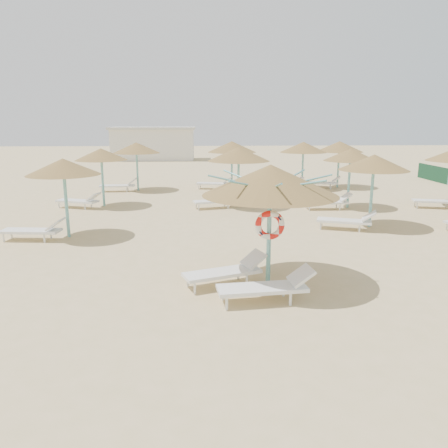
{
  "coord_description": "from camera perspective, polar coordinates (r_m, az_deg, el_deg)",
  "views": [
    {
      "loc": [
        -1.1,
        -9.91,
        3.84
      ],
      "look_at": [
        -0.57,
        0.82,
        1.3
      ],
      "focal_mm": 35.0,
      "sensor_mm": 36.0,
      "label": 1
    }
  ],
  "objects": [
    {
      "name": "lounger_main_a",
      "position": [
        10.5,
        0.44,
        -6.12
      ],
      "size": [
        2.08,
        1.27,
        0.73
      ],
      "rotation": [
        0.0,
        0.0,
        0.36
      ],
      "color": "white",
      "rests_on": "ground"
    },
    {
      "name": "palapa_field",
      "position": [
        21.04,
        8.66,
        9.01
      ],
      "size": [
        20.46,
        13.43,
        2.71
      ],
      "color": "#67B1B3",
      "rests_on": "ground"
    },
    {
      "name": "ground",
      "position": [
        10.69,
        3.32,
        -7.78
      ],
      "size": [
        120.0,
        120.0,
        0.0
      ],
      "primitive_type": "plane",
      "color": "tan",
      "rests_on": "ground"
    },
    {
      "name": "main_palapa",
      "position": [
        10.24,
        6.07,
        5.65
      ],
      "size": [
        3.2,
        3.2,
        2.86
      ],
      "color": "#67B1B3",
      "rests_on": "ground"
    },
    {
      "name": "service_hut",
      "position": [
        45.23,
        -9.19,
        10.36
      ],
      "size": [
        8.4,
        4.4,
        3.25
      ],
      "color": "silver",
      "rests_on": "ground"
    },
    {
      "name": "lounger_main_b",
      "position": [
        9.56,
        5.82,
        -8.11
      ],
      "size": [
        2.14,
        0.85,
        0.76
      ],
      "rotation": [
        0.0,
        0.0,
        0.11
      ],
      "color": "white",
      "rests_on": "ground"
    }
  ]
}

